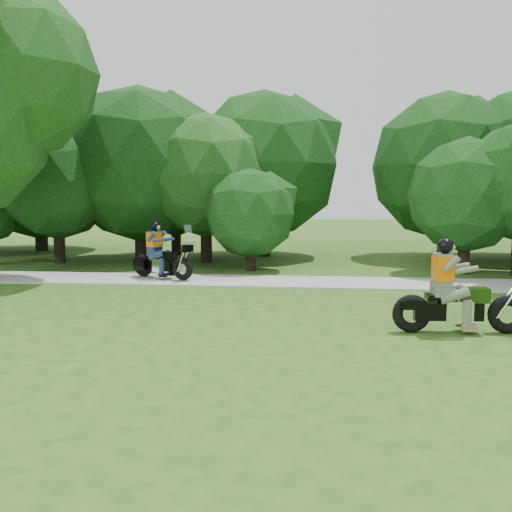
{
  "coord_description": "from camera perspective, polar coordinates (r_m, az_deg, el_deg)",
  "views": [
    {
      "loc": [
        0.33,
        -8.94,
        2.7
      ],
      "look_at": [
        -1.24,
        4.99,
        1.14
      ],
      "focal_mm": 40.0,
      "sensor_mm": 36.0,
      "label": 1
    }
  ],
  "objects": [
    {
      "name": "touring_motorcycle",
      "position": [
        17.86,
        -9.69,
        -0.18
      ],
      "size": [
        2.16,
        1.37,
        1.75
      ],
      "rotation": [
        0.0,
        0.0,
        -0.43
      ],
      "color": "black",
      "rests_on": "walkway"
    },
    {
      "name": "chopper_motorcycle",
      "position": [
        11.61,
        19.11,
        -4.02
      ],
      "size": [
        2.58,
        0.71,
        1.84
      ],
      "rotation": [
        0.0,
        0.0,
        0.07
      ],
      "color": "black",
      "rests_on": "ground"
    },
    {
      "name": "tree_line",
      "position": [
        23.62,
        5.81,
        8.62
      ],
      "size": [
        39.82,
        11.6,
        7.86
      ],
      "color": "black",
      "rests_on": "ground"
    },
    {
      "name": "walkway",
      "position": [
        17.15,
        5.26,
        -2.63
      ],
      "size": [
        60.0,
        2.2,
        0.06
      ],
      "primitive_type": "cube",
      "color": "#999994",
      "rests_on": "ground"
    },
    {
      "name": "ground",
      "position": [
        9.34,
        4.2,
        -10.46
      ],
      "size": [
        100.0,
        100.0,
        0.0
      ],
      "primitive_type": "plane",
      "color": "#2A5017",
      "rests_on": "ground"
    }
  ]
}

